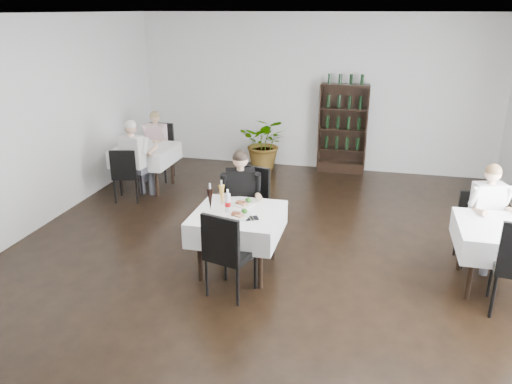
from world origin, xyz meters
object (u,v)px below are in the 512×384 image
Objects in this scene: main_table at (238,223)px; potted_tree at (265,143)px; wine_shelf at (343,130)px; diner_main at (241,194)px.

main_table is 4.23m from potted_tree.
wine_shelf is at bearing 78.22° from main_table.
potted_tree is at bearing 98.27° from main_table.
diner_main is at bearing -82.19° from potted_tree.
potted_tree is (-0.61, 4.18, -0.10)m from main_table.
main_table is 0.57m from diner_main.
wine_shelf reaches higher than potted_tree.
potted_tree is at bearing -175.07° from wine_shelf.
wine_shelf reaches higher than diner_main.
wine_shelf is at bearing 4.93° from potted_tree.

